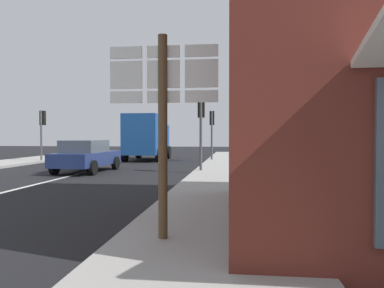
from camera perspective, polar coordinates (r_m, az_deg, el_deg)
name	(u,v)px	position (r m, az deg, el deg)	size (l,w,h in m)	color
ground_plane	(72,176)	(16.41, -17.93, -4.65)	(80.00, 80.00, 0.00)	black
sidewalk_right	(225,182)	(12.93, 5.10, -5.88)	(2.98, 44.00, 0.14)	#9E9B96
lane_centre_stripe	(16,189)	(12.91, -25.42, -6.30)	(0.16, 12.00, 0.01)	silver
sedan_far	(86,156)	(17.79, -15.88, -1.71)	(2.09, 4.26, 1.47)	navy
delivery_truck	(147,136)	(25.29, -6.91, 1.24)	(2.48, 5.00, 3.05)	#19478C
route_sign_post	(163,115)	(5.64, -4.46, 4.47)	(1.66, 0.14, 3.20)	brown
traffic_light_near_right	(201,117)	(16.68, 1.41, 4.15)	(0.30, 0.49, 3.39)	#47474C
traffic_light_far_right	(212,124)	(24.03, 3.07, 3.06)	(0.30, 0.49, 3.26)	#47474C
traffic_light_far_left	(42,124)	(25.19, -21.96, 2.84)	(0.30, 0.49, 3.23)	#47474C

